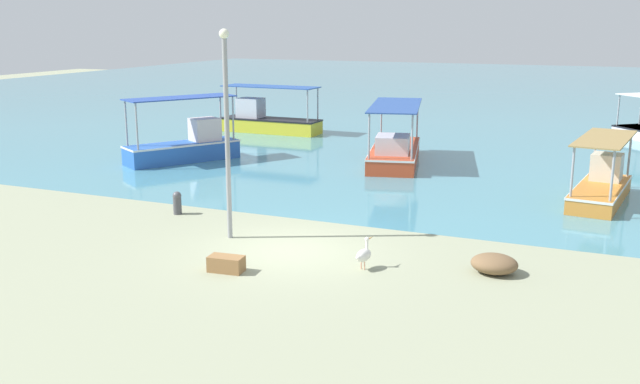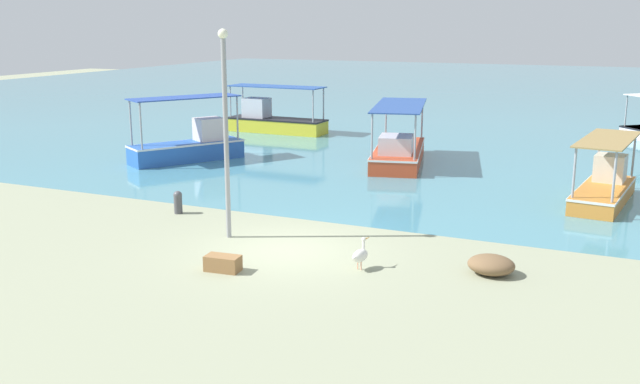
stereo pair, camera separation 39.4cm
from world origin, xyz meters
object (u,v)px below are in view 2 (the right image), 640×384
pelican (360,255)px  mooring_bollard (178,201)px  fishing_boat_near_left (398,150)px  cargo_crate (223,263)px  fishing_boat_near_right (190,145)px  net_pile (491,265)px  fishing_boat_outer (604,186)px  lamp_post (226,124)px  fishing_boat_far_right (273,120)px

pelican → mooring_bollard: pelican is taller
fishing_boat_near_left → mooring_bollard: fishing_boat_near_left is taller
cargo_crate → fishing_boat_near_right: bearing=127.2°
mooring_bollard → net_pile: 10.54m
fishing_boat_outer → net_pile: fishing_boat_outer is taller
fishing_boat_near_right → cargo_crate: (9.10, -11.99, -0.50)m
cargo_crate → net_pile: bearing=22.0°
lamp_post → mooring_bollard: size_ratio=7.87×
lamp_post → mooring_bollard: (-2.88, 1.60, -2.90)m
fishing_boat_outer → fishing_boat_far_right: 20.42m
fishing_boat_near_left → fishing_boat_far_right: size_ratio=1.14×
fishing_boat_near_right → pelican: size_ratio=6.38×
pelican → net_pile: pelican is taller
cargo_crate → mooring_bollard: bearing=135.7°
pelican → lamp_post: size_ratio=0.14×
fishing_boat_outer → fishing_boat_near_right: 17.40m
fishing_boat_near_right → net_pile: 17.99m
fishing_boat_far_right → fishing_boat_near_right: 9.12m
fishing_boat_near_left → cargo_crate: (0.32, -15.04, -0.40)m
fishing_boat_near_right → pelican: fishing_boat_near_right is taller
fishing_boat_far_right → net_pile: fishing_boat_far_right is taller
net_pile → cargo_crate: 6.64m
lamp_post → fishing_boat_near_right: bearing=129.3°
pelican → cargo_crate: pelican is taller
fishing_boat_near_left → pelican: bearing=-75.9°
lamp_post → cargo_crate: (1.36, -2.54, -3.11)m
cargo_crate → fishing_boat_near_left: bearing=91.2°
fishing_boat_near_left → fishing_boat_near_right: 9.29m
fishing_boat_far_right → cargo_crate: size_ratio=6.61×
fishing_boat_outer → cargo_crate: fishing_boat_outer is taller
fishing_boat_near_left → lamp_post: 12.83m
fishing_boat_far_right → cargo_crate: (9.67, -21.10, -0.49)m
fishing_boat_outer → mooring_bollard: fishing_boat_outer is taller
pelican → fishing_boat_far_right: bearing=123.1°
fishing_boat_far_right → pelican: size_ratio=7.17×
lamp_post → mooring_bollard: 4.39m
fishing_boat_far_right → pelican: (12.75, -19.58, -0.31)m
mooring_bollard → cargo_crate: (4.25, -4.15, -0.20)m
fishing_boat_near_left → mooring_bollard: (-3.92, -10.90, -0.20)m
lamp_post → net_pile: size_ratio=5.09×
net_pile → cargo_crate: bearing=-158.0°
pelican → cargo_crate: bearing=-153.9°
fishing_boat_far_right → fishing_boat_near_left: bearing=-32.9°
fishing_boat_near_left → fishing_boat_far_right: 11.14m
fishing_boat_outer → fishing_boat_near_left: size_ratio=0.75×
fishing_boat_near_right → mooring_bollard: 9.23m
cargo_crate → fishing_boat_outer: bearing=53.9°
pelican → cargo_crate: (-3.09, -1.51, -0.18)m
fishing_boat_near_left → fishing_boat_near_right: fishing_boat_near_right is taller
fishing_boat_near_right → pelican: (12.18, -10.48, -0.33)m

